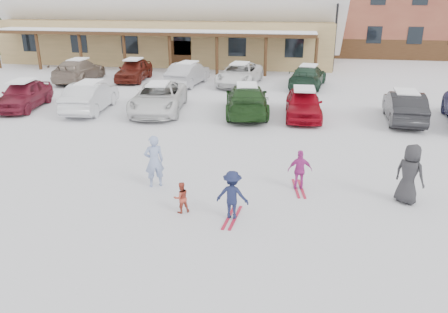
% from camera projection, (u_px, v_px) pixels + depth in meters
% --- Properties ---
extents(ground, '(160.00, 160.00, 0.00)m').
position_uv_depth(ground, '(208.00, 199.00, 13.01)').
color(ground, silver).
rests_on(ground, ground).
extents(day_lodge, '(29.12, 12.50, 10.38)m').
position_uv_depth(day_lodge, '(172.00, 15.00, 38.83)').
color(day_lodge, tan).
rests_on(day_lodge, ground).
extents(lamp_post, '(0.50, 0.25, 6.73)m').
position_uv_depth(lamp_post, '(336.00, 21.00, 32.79)').
color(lamp_post, black).
rests_on(lamp_post, ground).
extents(adult_skier, '(0.73, 0.66, 1.68)m').
position_uv_depth(adult_skier, '(154.00, 161.00, 13.59)').
color(adult_skier, '#8596C3').
rests_on(adult_skier, ground).
extents(toddler_red, '(0.55, 0.53, 0.90)m').
position_uv_depth(toddler_red, '(181.00, 197.00, 12.07)').
color(toddler_red, '#A83D2C').
rests_on(toddler_red, ground).
extents(child_navy, '(0.93, 0.59, 1.37)m').
position_uv_depth(child_navy, '(232.00, 195.00, 11.67)').
color(child_navy, '#171D3F').
rests_on(child_navy, ground).
extents(skis_child_navy, '(0.32, 1.41, 0.03)m').
position_uv_depth(skis_child_navy, '(232.00, 217.00, 11.91)').
color(skis_child_navy, '#A61731').
rests_on(skis_child_navy, ground).
extents(child_magenta, '(0.79, 0.42, 1.28)m').
position_uv_depth(child_magenta, '(300.00, 170.00, 13.44)').
color(child_magenta, '#B72F90').
rests_on(child_magenta, ground).
extents(skis_child_magenta, '(0.41, 1.41, 0.03)m').
position_uv_depth(skis_child_magenta, '(299.00, 188.00, 13.66)').
color(skis_child_magenta, '#A61731').
rests_on(skis_child_magenta, ground).
extents(bystander_dark, '(1.03, 1.00, 1.78)m').
position_uv_depth(bystander_dark, '(410.00, 174.00, 12.50)').
color(bystander_dark, '#27272A').
rests_on(bystander_dark, ground).
extents(parked_car_0, '(2.32, 4.52, 1.47)m').
position_uv_depth(parked_car_0, '(24.00, 95.00, 22.95)').
color(parked_car_0, maroon).
rests_on(parked_car_0, ground).
extents(parked_car_1, '(2.01, 4.68, 1.50)m').
position_uv_depth(parked_car_1, '(90.00, 97.00, 22.48)').
color(parked_car_1, silver).
rests_on(parked_car_1, ground).
extents(parked_car_2, '(3.08, 5.53, 1.46)m').
position_uv_depth(parked_car_2, '(159.00, 98.00, 22.29)').
color(parked_car_2, white).
rests_on(parked_car_2, ground).
extents(parked_car_3, '(2.81, 5.39, 1.49)m').
position_uv_depth(parked_car_3, '(247.00, 100.00, 21.84)').
color(parked_car_3, '#1D3E19').
rests_on(parked_car_3, ground).
extents(parked_car_4, '(1.85, 4.29, 1.44)m').
position_uv_depth(parked_car_4, '(303.00, 103.00, 21.23)').
color(parked_car_4, maroon).
rests_on(parked_car_4, ground).
extents(parked_car_5, '(1.80, 4.47, 1.44)m').
position_uv_depth(parked_car_5, '(404.00, 107.00, 20.62)').
color(parked_car_5, black).
rests_on(parked_car_5, ground).
extents(parked_car_7, '(2.36, 5.31, 1.51)m').
position_uv_depth(parked_car_7, '(79.00, 70.00, 30.04)').
color(parked_car_7, gray).
rests_on(parked_car_7, ground).
extents(parked_car_8, '(1.99, 4.46, 1.49)m').
position_uv_depth(parked_car_8, '(134.00, 70.00, 30.30)').
color(parked_car_8, '#5C1B13').
rests_on(parked_car_8, ground).
extents(parked_car_9, '(2.12, 4.68, 1.49)m').
position_uv_depth(parked_car_9, '(188.00, 74.00, 28.85)').
color(parked_car_9, '#A8A8AD').
rests_on(parked_car_9, ground).
extents(parked_car_10, '(2.87, 5.36, 1.43)m').
position_uv_depth(parked_car_10, '(240.00, 74.00, 28.91)').
color(parked_car_10, white).
rests_on(parked_car_10, ground).
extents(parked_car_11, '(2.70, 5.06, 1.39)m').
position_uv_depth(parked_car_11, '(308.00, 76.00, 28.24)').
color(parked_car_11, '#213E2D').
rests_on(parked_car_11, ground).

